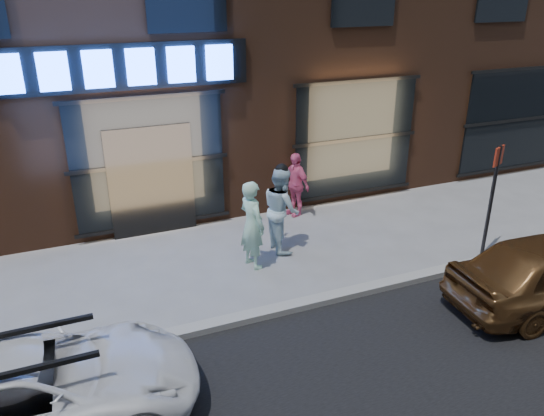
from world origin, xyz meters
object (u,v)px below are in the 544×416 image
at_px(white_suv, 34,390).
at_px(man_cap, 281,209).
at_px(man_bowtie, 252,225).
at_px(passerby, 295,184).
at_px(sign_post, 493,191).

bearing_deg(white_suv, man_cap, -51.90).
relative_size(man_bowtie, white_suv, 0.44).
height_order(man_bowtie, man_cap, man_cap).
bearing_deg(white_suv, passerby, -46.86).
distance_m(passerby, white_suv, 7.44).
bearing_deg(man_cap, sign_post, -114.89).
relative_size(man_bowtie, passerby, 1.15).
height_order(man_bowtie, passerby, man_bowtie).
xyz_separation_m(passerby, sign_post, (2.65, -3.36, 0.64)).
xyz_separation_m(white_suv, sign_post, (8.34, 1.43, 0.84)).
bearing_deg(man_bowtie, sign_post, -122.43).
height_order(man_bowtie, white_suv, man_bowtie).
bearing_deg(sign_post, white_suv, 165.53).
distance_m(man_bowtie, passerby, 2.68).
bearing_deg(man_cap, white_suv, 127.09).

